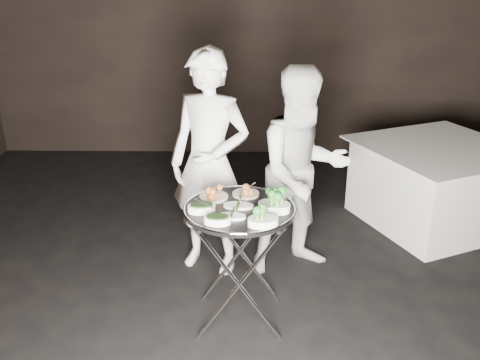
{
  "coord_description": "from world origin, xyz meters",
  "views": [
    {
      "loc": [
        0.11,
        -2.99,
        2.23
      ],
      "look_at": [
        0.06,
        0.18,
        0.95
      ],
      "focal_mm": 40.0,
      "sensor_mm": 36.0,
      "label": 1
    }
  ],
  "objects_px": {
    "tray_stand": "(240,260)",
    "dining_table": "(436,185)",
    "serving_tray": "(240,209)",
    "waiter_right": "(303,172)",
    "waiter_left": "(210,164)"
  },
  "relations": [
    {
      "from": "waiter_right",
      "to": "waiter_left",
      "type": "bearing_deg",
      "value": 160.28
    },
    {
      "from": "waiter_right",
      "to": "serving_tray",
      "type": "bearing_deg",
      "value": -143.44
    },
    {
      "from": "dining_table",
      "to": "waiter_left",
      "type": "bearing_deg",
      "value": -158.05
    },
    {
      "from": "waiter_right",
      "to": "dining_table",
      "type": "relative_size",
      "value": 1.23
    },
    {
      "from": "serving_tray",
      "to": "dining_table",
      "type": "xyz_separation_m",
      "value": [
        1.77,
        1.5,
        -0.44
      ]
    },
    {
      "from": "serving_tray",
      "to": "waiter_right",
      "type": "bearing_deg",
      "value": 56.71
    },
    {
      "from": "waiter_left",
      "to": "dining_table",
      "type": "xyz_separation_m",
      "value": [
        2.0,
        0.81,
        -0.48
      ]
    },
    {
      "from": "tray_stand",
      "to": "dining_table",
      "type": "bearing_deg",
      "value": 40.33
    },
    {
      "from": "waiter_left",
      "to": "serving_tray",
      "type": "bearing_deg",
      "value": -50.66
    },
    {
      "from": "serving_tray",
      "to": "waiter_right",
      "type": "height_order",
      "value": "waiter_right"
    },
    {
      "from": "dining_table",
      "to": "tray_stand",
      "type": "bearing_deg",
      "value": -139.67
    },
    {
      "from": "serving_tray",
      "to": "waiter_left",
      "type": "height_order",
      "value": "waiter_left"
    },
    {
      "from": "waiter_left",
      "to": "waiter_right",
      "type": "bearing_deg",
      "value": 21.13
    },
    {
      "from": "waiter_right",
      "to": "dining_table",
      "type": "xyz_separation_m",
      "value": [
        1.31,
        0.8,
        -0.42
      ]
    },
    {
      "from": "serving_tray",
      "to": "waiter_right",
      "type": "xyz_separation_m",
      "value": [
        0.46,
        0.7,
        -0.02
      ]
    }
  ]
}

